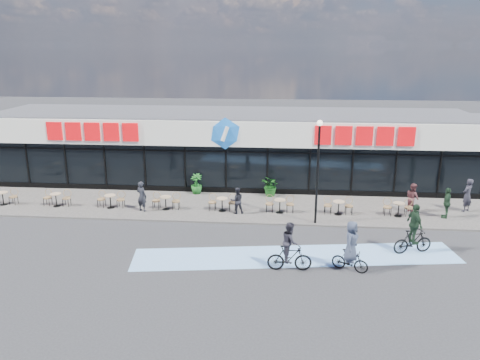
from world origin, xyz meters
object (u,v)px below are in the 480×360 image
object	(u,v)px
patron_right	(237,200)
potted_plant_mid	(197,185)
cyclist_b	(414,234)
pedestrian_a	(447,203)
bistro_set_0	(4,196)
potted_plant_right	(271,186)
lamp_post	(318,163)
pedestrian_b	(413,198)
pedestrian_c	(467,195)
potted_plant_left	(196,184)
patron_left	(142,196)
cyclist_a	(351,250)

from	to	relation	value
patron_right	potted_plant_mid	bearing A→B (deg)	-65.79
cyclist_b	pedestrian_a	bearing A→B (deg)	57.05
bistro_set_0	cyclist_b	size ratio (longest dim) A/B	0.68
potted_plant_right	bistro_set_0	bearing A→B (deg)	-169.45
lamp_post	potted_plant_right	xyz separation A→B (m)	(-2.33, 4.22, -2.48)
pedestrian_b	pedestrian_c	world-z (taller)	pedestrian_c
potted_plant_left	pedestrian_a	bearing A→B (deg)	-12.38
patron_right	pedestrian_b	world-z (taller)	pedestrian_b
potted_plant_right	pedestrian_c	size ratio (longest dim) A/B	0.68
patron_left	potted_plant_right	bearing A→B (deg)	-131.73
potted_plant_mid	cyclist_a	size ratio (longest dim) A/B	0.50
pedestrian_a	cyclist_a	bearing A→B (deg)	-24.36
patron_left	cyclist_a	size ratio (longest dim) A/B	0.78
potted_plant_mid	patron_left	xyz separation A→B (m)	(-2.42, -3.33, 0.30)
lamp_post	pedestrian_c	distance (m)	8.86
potted_plant_right	pedestrian_a	xyz separation A→B (m)	(9.15, -2.90, 0.20)
potted_plant_mid	cyclist_a	bearing A→B (deg)	-49.92
potted_plant_right	pedestrian_b	size ratio (longest dim) A/B	0.78
potted_plant_mid	pedestrian_a	world-z (taller)	pedestrian_a
patron_left	patron_right	bearing A→B (deg)	-156.05
patron_right	pedestrian_c	world-z (taller)	pedestrian_c
potted_plant_right	patron_right	bearing A→B (deg)	-119.00
bistro_set_0	potted_plant_right	bearing A→B (deg)	10.55
lamp_post	bistro_set_0	size ratio (longest dim) A/B	3.40
pedestrian_c	cyclist_a	distance (m)	10.35
potted_plant_right	patron_left	xyz separation A→B (m)	(-6.91, -3.22, 0.21)
potted_plant_left	pedestrian_b	distance (m)	12.35
cyclist_a	pedestrian_b	bearing A→B (deg)	59.07
potted_plant_left	pedestrian_b	world-z (taller)	pedestrian_b
potted_plant_mid	cyclist_a	world-z (taller)	cyclist_a
lamp_post	pedestrian_a	xyz separation A→B (m)	(6.82, 1.33, -2.29)
bistro_set_0	pedestrian_b	size ratio (longest dim) A/B	0.97
potted_plant_right	patron_right	xyz separation A→B (m)	(-1.75, -3.16, 0.10)
lamp_post	potted_plant_left	xyz separation A→B (m)	(-6.86, 4.33, -2.49)
potted_plant_mid	potted_plant_right	bearing A→B (deg)	-1.35
cyclist_b	bistro_set_0	bearing A→B (deg)	168.18
potted_plant_mid	pedestrian_c	size ratio (longest dim) A/B	0.59
pedestrian_b	cyclist_a	bearing A→B (deg)	129.90
potted_plant_mid	bistro_set_0	bearing A→B (deg)	-164.59
pedestrian_a	pedestrian_b	size ratio (longest dim) A/B	1.03
bistro_set_0	cyclist_a	world-z (taller)	cyclist_a
potted_plant_right	cyclist_b	world-z (taller)	cyclist_b
bistro_set_0	cyclist_a	bearing A→B (deg)	-19.27
lamp_post	potted_plant_mid	size ratio (longest dim) A/B	4.87
bistro_set_0	pedestrian_b	distance (m)	22.66
potted_plant_mid	potted_plant_right	distance (m)	4.49
potted_plant_left	cyclist_b	size ratio (longest dim) A/B	0.54
potted_plant_left	patron_left	distance (m)	4.10
potted_plant_left	pedestrian_c	bearing A→B (deg)	-7.18
bistro_set_0	pedestrian_c	size ratio (longest dim) A/B	0.84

